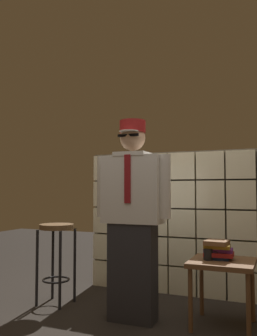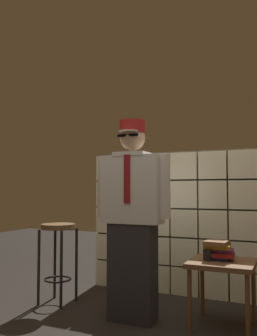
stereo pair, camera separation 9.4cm
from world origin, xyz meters
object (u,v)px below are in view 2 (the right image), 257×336
Objects in this scene: bar_stool at (58,244)px; coffee_mug at (208,255)px; standing_person at (133,215)px; side_table at (222,270)px; book_stack at (218,250)px.

bar_stool is 1.51m from coffee_mug.
bar_stool is at bearing 170.85° from standing_person.
side_table is 0.16m from coffee_mug.
bar_stool is (-0.88, 0.14, -0.32)m from standing_person.
book_stack is at bearing 14.60° from standing_person.
side_table is at bearing 12.35° from standing_person.
bar_stool is 1.62m from side_table.
standing_person reaches higher than coffee_mug.
side_table is 4.29× the size of coffee_mug.
bar_stool is at bearing -178.17° from book_stack.
standing_person is at bearing -165.08° from book_stack.
coffee_mug is at bearing -139.24° from book_stack.
bar_stool is 1.45× the size of side_table.
side_table is (1.61, 0.03, -0.11)m from bar_stool.
bar_stool is 1.58m from book_stack.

